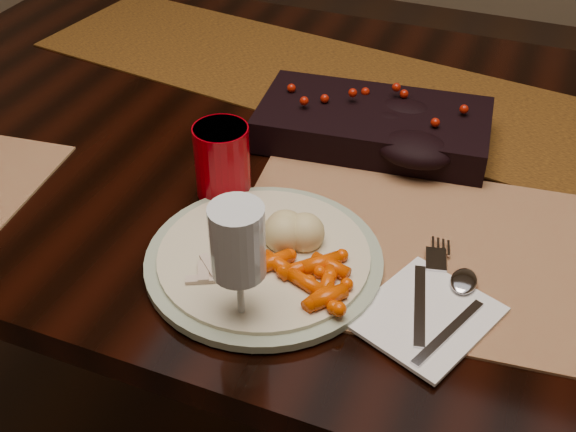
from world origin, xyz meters
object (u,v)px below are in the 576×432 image
at_px(mashed_potatoes, 283,229).
at_px(turkey_shreds, 216,273).
at_px(dinner_plate, 264,258).
at_px(wine_glass, 239,270).
at_px(centerpiece, 373,120).
at_px(placemat_main, 409,245).
at_px(napkin, 425,316).
at_px(dining_table, 358,322).
at_px(baby_carrots, 299,274).
at_px(red_cup, 222,161).

distance_m(mashed_potatoes, turkey_shreds, 0.10).
bearing_deg(dinner_plate, wine_glass, -81.01).
xyz_separation_m(centerpiece, turkey_shreds, (-0.08, -0.40, -0.01)).
xyz_separation_m(centerpiece, placemat_main, (0.12, -0.23, -0.04)).
height_order(mashed_potatoes, napkin, mashed_potatoes).
bearing_deg(napkin, dinner_plate, -162.70).
bearing_deg(napkin, dining_table, 138.43).
distance_m(dining_table, baby_carrots, 0.52).
distance_m(centerpiece, napkin, 0.39).
height_order(dining_table, wine_glass, wine_glass).
bearing_deg(dining_table, dinner_plate, -99.91).
height_order(mashed_potatoes, wine_glass, wine_glass).
relative_size(dinner_plate, baby_carrots, 2.48).
distance_m(dinner_plate, wine_glass, 0.12).
relative_size(mashed_potatoes, turkey_shreds, 1.17).
height_order(centerpiece, red_cup, red_cup).
relative_size(red_cup, wine_glass, 0.63).
xyz_separation_m(dinner_plate, red_cup, (-0.11, 0.12, 0.04)).
height_order(mashed_potatoes, turkey_shreds, mashed_potatoes).
bearing_deg(dinner_plate, mashed_potatoes, 60.87).
relative_size(placemat_main, wine_glass, 2.79).
relative_size(dining_table, wine_glass, 10.77).
xyz_separation_m(mashed_potatoes, red_cup, (-0.13, 0.09, 0.01)).
bearing_deg(red_cup, centerpiece, 54.39).
bearing_deg(dinner_plate, placemat_main, 32.99).
xyz_separation_m(centerpiece, dinner_plate, (-0.04, -0.33, -0.03)).
distance_m(napkin, wine_glass, 0.23).
distance_m(centerpiece, baby_carrots, 0.36).
bearing_deg(placemat_main, turkey_shreds, -146.04).
bearing_deg(placemat_main, red_cup, 170.54).
bearing_deg(turkey_shreds, placemat_main, 40.39).
relative_size(mashed_potatoes, wine_glass, 0.53).
bearing_deg(dining_table, napkin, -63.37).
height_order(centerpiece, mashed_potatoes, centerpiece).
bearing_deg(baby_carrots, mashed_potatoes, 127.35).
xyz_separation_m(baby_carrots, wine_glass, (-0.04, -0.07, 0.05)).
height_order(dining_table, dinner_plate, dinner_plate).
xyz_separation_m(mashed_potatoes, napkin, (0.20, -0.04, -0.04)).
bearing_deg(baby_carrots, red_cup, 139.20).
bearing_deg(baby_carrots, wine_glass, -120.27).
distance_m(placemat_main, red_cup, 0.28).
relative_size(dining_table, centerpiece, 5.09).
relative_size(dinner_plate, napkin, 1.95).
bearing_deg(placemat_main, centerpiece, 111.11).
bearing_deg(baby_carrots, napkin, 4.62).
height_order(dinner_plate, mashed_potatoes, mashed_potatoes).
distance_m(baby_carrots, turkey_shreds, 0.10).
height_order(dinner_plate, red_cup, red_cup).
height_order(napkin, red_cup, red_cup).
distance_m(dining_table, dinner_plate, 0.49).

